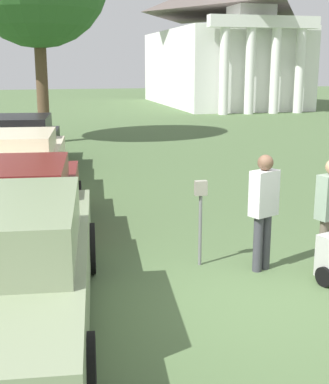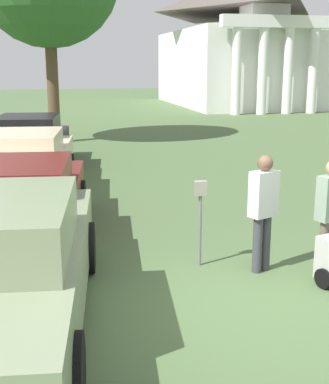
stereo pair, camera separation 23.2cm
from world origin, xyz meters
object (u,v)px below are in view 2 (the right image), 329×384
Objects in this scene: parking_meter at (200,207)px; person_worker at (263,206)px; parked_car_sage at (3,269)px; parked_car_maroon at (18,204)px; parked_car_black at (30,145)px; parked_car_cream at (26,165)px; church at (236,33)px.

person_worker reaches higher than parking_meter.
parking_meter is at bearing 35.07° from parked_car_sage.
parking_meter is at bearing -24.52° from parked_car_maroon.
parked_car_black is at bearing 96.43° from parked_car_maroon.
person_worker is at bearing 23.31° from parked_car_sage.
parked_car_sage reaches higher than parking_meter.
parked_car_cream is 0.25× the size of church.
person_worker is (3.55, 1.08, 0.25)m from parked_car_sage.
parked_car_maroon is 3.98× the size of parking_meter.
parked_car_sage is 4.16× the size of parking_meter.
parked_car_black is at bearing 108.14° from parking_meter.
parked_car_black is 0.24× the size of church.
parking_meter is (2.72, -1.63, 0.24)m from parked_car_maroon.
person_worker is at bearing -51.21° from parked_car_cream.
church is (11.16, 30.38, 4.21)m from parking_meter.
parked_car_cream is 5.86m from parking_meter.
parked_car_sage is 1.05× the size of parked_car_maroon.
parked_car_maroon is (0.00, 3.12, -0.06)m from parked_car_sage.
parked_car_sage is at bearing -83.60° from parked_car_maroon.
parked_car_cream is 6.63m from person_worker.
parked_car_maroon is 4.10m from person_worker.
parked_car_sage is at bearing -6.77° from person_worker.
parked_car_sage is 3.15× the size of person_worker.
person_worker is at bearing -61.43° from parked_car_black.
church reaches higher than parked_car_sage.
parked_car_cream is at bearing 96.41° from parked_car_maroon.
parked_car_maroon is 1.00× the size of parked_car_black.
parked_car_sage is 3.12m from parked_car_maroon.
person_worker is 32.74m from church.
person_worker is (3.55, -2.04, 0.31)m from parked_car_maroon.
person_worker is at bearing -108.56° from church.
person_worker reaches higher than parked_car_cream.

